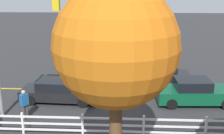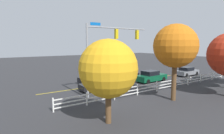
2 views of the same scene
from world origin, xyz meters
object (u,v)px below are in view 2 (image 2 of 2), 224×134
object	(u,v)px
car_3	(126,74)
pedestrian	(102,88)
car_1	(94,78)
car_2	(100,84)
tree_2	(108,69)
tree_1	(175,46)
car_0	(151,76)
car_4	(187,71)

from	to	relation	value
car_3	pedestrian	xyz separation A→B (m)	(8.11, 6.45, 0.30)
car_3	car_1	bearing A→B (deg)	2.76
car_2	pedestrian	xyz separation A→B (m)	(1.22, 2.55, 0.27)
tree_2	tree_1	bearing A→B (deg)	-173.73
car_3	pedestrian	world-z (taller)	pedestrian
pedestrian	tree_1	bearing A→B (deg)	-8.31
tree_1	tree_2	xyz separation A→B (m)	(7.87, 0.86, -1.38)
car_0	car_1	size ratio (longest dim) A/B	1.15
car_3	tree_2	size ratio (longest dim) A/B	0.71
tree_1	tree_2	size ratio (longest dim) A/B	1.26
car_1	pedestrian	xyz separation A→B (m)	(2.57, 6.29, 0.25)
car_0	car_2	size ratio (longest dim) A/B	1.00
car_3	tree_2	xyz separation A→B (m)	(10.96, 12.00, 3.05)
car_1	tree_1	size ratio (longest dim) A/B	0.59
car_4	pedestrian	world-z (taller)	pedestrian
car_1	tree_2	xyz separation A→B (m)	(5.42, 11.85, 3.00)
car_0	pedestrian	distance (m)	9.93
car_1	car_3	size ratio (longest dim) A/B	1.03
car_2	tree_2	bearing A→B (deg)	-114.03
car_4	tree_1	world-z (taller)	tree_1
car_0	car_4	size ratio (longest dim) A/B	1.06
car_4	pedestrian	bearing A→B (deg)	-173.64
pedestrian	tree_2	size ratio (longest dim) A/B	0.30
car_1	tree_1	xyz separation A→B (m)	(-2.45, 10.98, 4.38)
car_4	car_1	bearing A→B (deg)	165.00
car_0	car_2	distance (m)	8.35
car_0	tree_2	world-z (taller)	tree_2
car_0	tree_1	distance (m)	9.64
car_4	tree_2	xyz separation A→B (m)	(21.02, 8.39, 2.99)
pedestrian	tree_1	distance (m)	8.02
pedestrian	tree_2	xyz separation A→B (m)	(2.85, 5.56, 2.75)
car_0	pedestrian	world-z (taller)	pedestrian
car_0	tree_1	bearing A→B (deg)	-124.53
car_3	tree_2	distance (m)	16.54
car_1	tree_2	distance (m)	13.37
car_2	pedestrian	size ratio (longest dim) A/B	2.84
car_0	car_2	xyz separation A→B (m)	(8.35, 0.08, -0.08)
car_4	pedestrian	xyz separation A→B (m)	(18.17, 2.83, 0.24)
car_4	car_2	bearing A→B (deg)	178.44
pedestrian	car_4	bearing A→B (deg)	43.60
car_0	tree_2	size ratio (longest dim) A/B	0.85
car_3	car_4	bearing A→B (deg)	161.40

